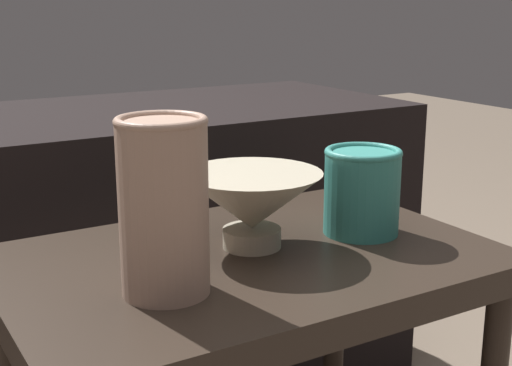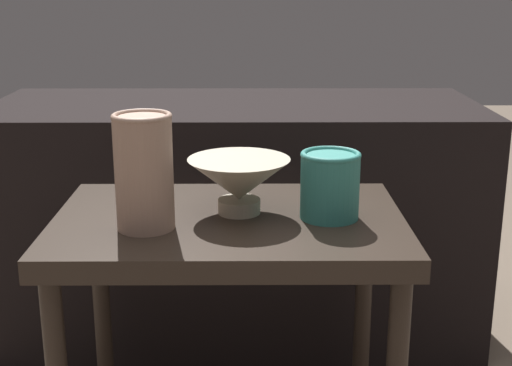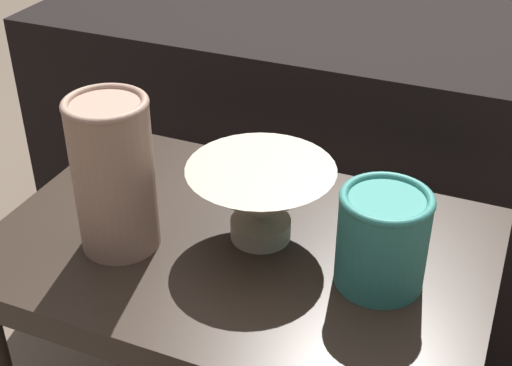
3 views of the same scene
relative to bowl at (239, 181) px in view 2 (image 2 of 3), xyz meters
name	(u,v)px [view 2 (image 2 of 3)]	position (x,y,z in m)	size (l,w,h in m)	color
table	(229,250)	(-0.02, -0.02, -0.13)	(0.63, 0.42, 0.50)	#2D231C
couch_backdrop	(236,216)	(-0.02, 0.55, -0.26)	(1.24, 0.50, 0.61)	black
bowl	(239,181)	(0.00, 0.00, 0.00)	(0.19, 0.19, 0.10)	#B2A88E
vase_textured_left	(144,170)	(-0.16, -0.08, 0.04)	(0.10, 0.10, 0.20)	tan
vase_colorful_right	(330,184)	(0.16, -0.03, 0.00)	(0.11, 0.11, 0.12)	teal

